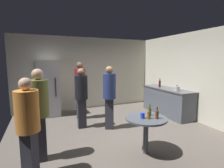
{
  "coord_description": "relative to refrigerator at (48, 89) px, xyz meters",
  "views": [
    {
      "loc": [
        -1.72,
        -3.83,
        1.83
      ],
      "look_at": [
        0.05,
        0.32,
        1.22
      ],
      "focal_mm": 27.62,
      "sensor_mm": 36.0,
      "label": 1
    }
  ],
  "objects": [
    {
      "name": "ground_plane",
      "position": [
        1.46,
        -2.2,
        -0.95
      ],
      "size": [
        5.2,
        5.2,
        0.1
      ],
      "primitive_type": "cube",
      "color": "#5B544C"
    },
    {
      "name": "wall_back",
      "position": [
        1.46,
        0.43,
        0.45
      ],
      "size": [
        5.32,
        0.06,
        2.7
      ],
      "primitive_type": "cube",
      "color": "beige",
      "rests_on": "ground_plane"
    },
    {
      "name": "wall_side_right",
      "position": [
        4.09,
        -2.2,
        0.45
      ],
      "size": [
        0.06,
        5.2,
        2.7
      ],
      "primitive_type": "cube",
      "color": "beige",
      "rests_on": "ground_plane"
    },
    {
      "name": "refrigerator",
      "position": [
        0.0,
        0.0,
        0.0
      ],
      "size": [
        0.7,
        0.68,
        1.8
      ],
      "color": "silver",
      "rests_on": "ground_plane"
    },
    {
      "name": "kitchen_counter",
      "position": [
        3.74,
        -1.46,
        -0.45
      ],
      "size": [
        0.64,
        1.97,
        0.9
      ],
      "color": "#4C515B",
      "rests_on": "ground_plane"
    },
    {
      "name": "kettle",
      "position": [
        3.69,
        -1.93,
        0.07
      ],
      "size": [
        0.24,
        0.17,
        0.18
      ],
      "color": "#B2B2B7",
      "rests_on": "kitchen_counter"
    },
    {
      "name": "wine_bottle_on_counter",
      "position": [
        3.71,
        -1.08,
        0.12
      ],
      "size": [
        0.08,
        0.08,
        0.31
      ],
      "color": "#3F141E",
      "rests_on": "kitchen_counter"
    },
    {
      "name": "foreground_table",
      "position": [
        1.61,
        -3.33,
        -0.27
      ],
      "size": [
        0.8,
        0.8,
        0.73
      ],
      "color": "#4C515B",
      "rests_on": "ground_plane"
    },
    {
      "name": "beer_bottle_amber",
      "position": [
        1.61,
        -3.41,
        -0.08
      ],
      "size": [
        0.06,
        0.06,
        0.23
      ],
      "color": "#8C5919",
      "rests_on": "foreground_table"
    },
    {
      "name": "beer_bottle_brown",
      "position": [
        1.76,
        -3.46,
        -0.08
      ],
      "size": [
        0.06,
        0.06,
        0.23
      ],
      "color": "#593314",
      "rests_on": "foreground_table"
    },
    {
      "name": "beer_bottle_green",
      "position": [
        1.75,
        -3.24,
        -0.08
      ],
      "size": [
        0.06,
        0.06,
        0.23
      ],
      "color": "#26662D",
      "rests_on": "foreground_table"
    },
    {
      "name": "plastic_cup_blue",
      "position": [
        1.52,
        -3.34,
        -0.11
      ],
      "size": [
        0.08,
        0.08,
        0.11
      ],
      "primitive_type": "cylinder",
      "color": "blue",
      "rests_on": "foreground_table"
    },
    {
      "name": "person_in_navy_shirt",
      "position": [
        1.43,
        -1.88,
        0.09
      ],
      "size": [
        0.46,
        0.46,
        1.69
      ],
      "rotation": [
        0.0,
        0.0,
        -2.04
      ],
      "color": "#2D2D38",
      "rests_on": "ground_plane"
    },
    {
      "name": "person_in_maroon_shirt",
      "position": [
        0.91,
        -0.76,
        0.15
      ],
      "size": [
        0.42,
        0.42,
        1.79
      ],
      "rotation": [
        0.0,
        0.0,
        -1.3
      ],
      "color": "#2D2D38",
      "rests_on": "ground_plane"
    },
    {
      "name": "person_in_orange_shirt",
      "position": [
        -0.45,
        -3.29,
        0.03
      ],
      "size": [
        0.46,
        0.46,
        1.59
      ],
      "rotation": [
        0.0,
        0.0,
        -0.47
      ],
      "color": "#2D2D38",
      "rests_on": "ground_plane"
    },
    {
      "name": "person_in_olive_shirt",
      "position": [
        -0.28,
        -2.76,
        0.09
      ],
      "size": [
        0.36,
        0.36,
        1.69
      ],
      "rotation": [
        0.0,
        0.0,
        0.05
      ],
      "color": "#2D2D38",
      "rests_on": "ground_plane"
    },
    {
      "name": "person_in_black_shirt",
      "position": [
        0.76,
        -1.53,
        0.05
      ],
      "size": [
        0.35,
        0.35,
        1.63
      ],
      "rotation": [
        0.0,
        0.0,
        -1.6
      ],
      "color": "#2D2D38",
      "rests_on": "ground_plane"
    }
  ]
}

